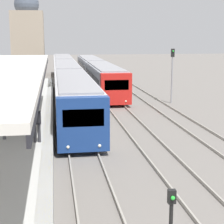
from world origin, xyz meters
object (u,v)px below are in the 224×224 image
object	(u,v)px
train_far	(96,72)
signal_mast_far	(172,69)
train_near	(67,76)
person_on_platform	(37,121)
signal_post_near	(171,219)

from	to	relation	value
train_far	signal_mast_far	size ratio (longest dim) A/B	6.19
signal_mast_far	train_near	bearing A→B (deg)	137.29
person_on_platform	signal_mast_far	bearing A→B (deg)	52.77
train_far	signal_post_near	bearing A→B (deg)	-93.47
train_near	signal_mast_far	size ratio (longest dim) A/B	9.33
person_on_platform	train_far	distance (m)	28.23
train_far	signal_post_near	distance (m)	36.15
train_far	signal_post_near	world-z (taller)	train_far
signal_post_near	person_on_platform	bearing A→B (deg)	113.49
signal_mast_far	signal_post_near	bearing A→B (deg)	-107.78
train_near	train_far	distance (m)	6.09
train_near	person_on_platform	bearing A→B (deg)	-95.46
train_near	signal_post_near	world-z (taller)	train_near
train_near	signal_post_near	bearing A→B (deg)	-87.24
train_near	train_far	xyz separation A→B (m)	(3.69, 4.85, -0.04)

